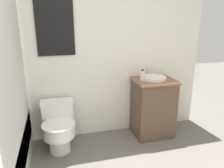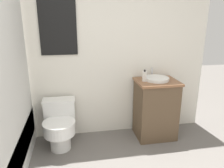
% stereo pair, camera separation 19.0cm
% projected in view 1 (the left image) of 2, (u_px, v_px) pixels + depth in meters
% --- Properties ---
extents(wall_back, '(3.53, 0.07, 2.50)m').
position_uv_depth(wall_back, '(76.00, 46.00, 2.78)').
color(wall_back, silver).
rests_on(wall_back, ground_plane).
extents(toilet, '(0.41, 0.54, 0.60)m').
position_uv_depth(toilet, '(59.00, 126.00, 2.70)').
color(toilet, white).
rests_on(toilet, ground_plane).
extents(vanity, '(0.55, 0.46, 0.81)m').
position_uv_depth(vanity, '(153.00, 107.00, 3.03)').
color(vanity, brown).
rests_on(vanity, ground_plane).
extents(sink, '(0.32, 0.36, 0.13)m').
position_uv_depth(sink, '(154.00, 78.00, 2.93)').
color(sink, white).
rests_on(sink, vanity).
extents(soap_bottle, '(0.06, 0.06, 0.15)m').
position_uv_depth(soap_bottle, '(142.00, 76.00, 2.85)').
color(soap_bottle, silver).
rests_on(soap_bottle, vanity).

